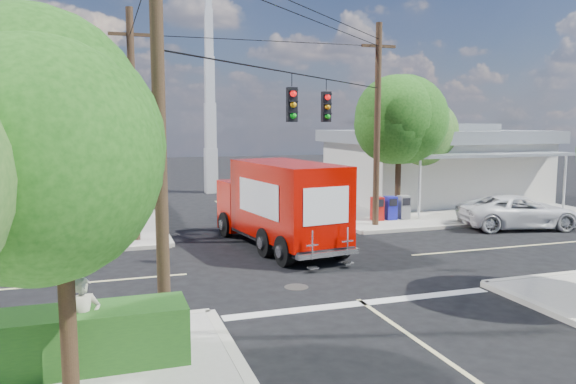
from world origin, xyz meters
name	(u,v)px	position (x,y,z in m)	size (l,w,h in m)	color
ground	(307,264)	(0.00, 0.00, 0.00)	(120.00, 120.00, 0.00)	black
sidewalk_ne	(419,203)	(10.88, 10.88, 0.07)	(14.12, 14.12, 0.14)	#A49F94
sidewalk_nw	(1,225)	(-10.88, 10.88, 0.07)	(14.12, 14.12, 0.14)	#A49F94
road_markings	(323,275)	(0.00, -1.47, 0.01)	(32.00, 32.00, 0.01)	beige
building_ne	(434,163)	(12.50, 11.97, 2.32)	(11.80, 10.20, 4.50)	beige
radio_tower	(210,108)	(0.50, 20.00, 5.64)	(0.80, 0.80, 17.00)	silver
tree_sw_front	(60,146)	(-6.99, -7.54, 4.33)	(3.88, 3.78, 6.03)	#422D1C
tree_ne_front	(400,121)	(7.21, 6.76, 4.77)	(4.21, 4.14, 6.66)	#422D1C
tree_ne_back	(422,132)	(9.81, 8.96, 4.19)	(3.77, 3.66, 5.82)	#422D1C
palm_nw_front	(71,114)	(-7.50, 7.50, 5.04)	(3.01, 3.08, 5.59)	#422D1C
palm_nw_back	(23,123)	(-9.50, 9.00, 4.67)	(3.01, 3.08, 5.19)	#422D1C
utility_poles	(248,124)	(-1.58, 1.60, 4.67)	(12.00, 10.68, 9.00)	#473321
picket_fence	(32,330)	(-7.80, -5.60, 0.68)	(5.94, 0.06, 1.00)	silver
hedge_sw	(14,346)	(-8.00, -6.40, 0.69)	(6.20, 1.20, 1.10)	#1F4B19
vending_boxes	(390,208)	(6.50, 6.20, 0.69)	(1.90, 0.50, 1.10)	#AB140E
delivery_truck	(279,204)	(-0.12, 2.67, 1.66)	(3.39, 7.80, 3.27)	black
parked_car	(519,212)	(11.27, 3.08, 0.74)	(2.45, 5.31, 1.47)	silver
pedestrian	(84,323)	(-6.79, -6.48, 1.01)	(0.64, 0.42, 1.75)	#BEB5A1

